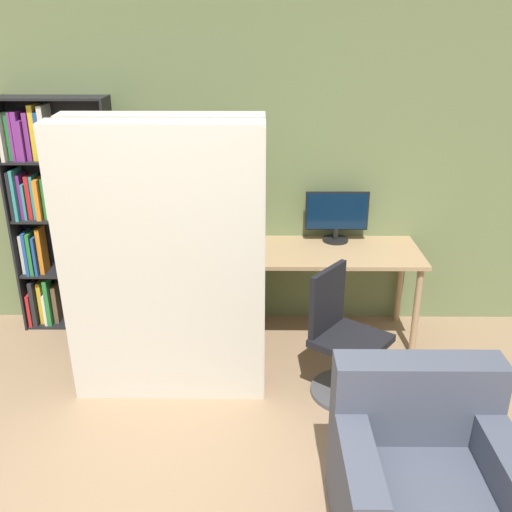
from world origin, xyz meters
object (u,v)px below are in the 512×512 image
at_px(mattress_near, 164,270).
at_px(armchair, 422,480).
at_px(monitor, 337,215).
at_px(office_chair, 343,346).
at_px(mattress_far, 171,253).
at_px(bookshelf, 53,213).

distance_m(mattress_near, armchair, 1.91).
distance_m(monitor, office_chair, 1.16).
relative_size(office_chair, mattress_far, 0.47).
distance_m(monitor, mattress_near, 1.60).
relative_size(office_chair, armchair, 1.05).
xyz_separation_m(monitor, mattress_far, (-1.22, -0.75, -0.04)).
bearing_deg(monitor, mattress_far, -148.42).
distance_m(office_chair, bookshelf, 2.53).
xyz_separation_m(office_chair, bookshelf, (-2.24, 0.99, 0.63)).
distance_m(monitor, armchair, 2.28).
relative_size(mattress_near, armchair, 2.22).
bearing_deg(armchair, mattress_near, 141.05).
bearing_deg(mattress_far, bookshelf, 144.31).
xyz_separation_m(bookshelf, mattress_far, (1.06, -0.76, -0.04)).
xyz_separation_m(mattress_near, armchair, (1.41, -1.14, -0.62)).
xyz_separation_m(bookshelf, mattress_near, (1.06, -1.05, -0.04)).
relative_size(monitor, armchair, 0.59).
distance_m(bookshelf, mattress_near, 1.49).
bearing_deg(monitor, mattress_near, -139.67).
relative_size(mattress_near, mattress_far, 1.00).
xyz_separation_m(mattress_near, mattress_far, (0.00, 0.29, -0.00)).
bearing_deg(mattress_far, armchair, -45.33).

